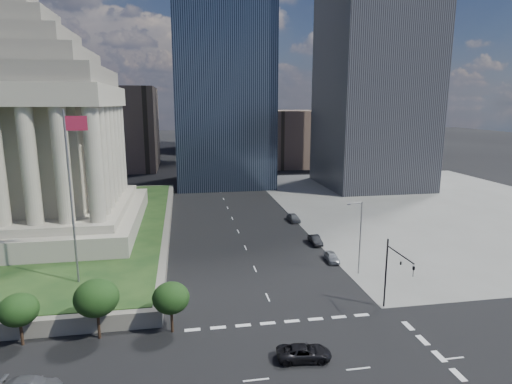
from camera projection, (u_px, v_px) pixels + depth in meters
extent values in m
plane|color=black|center=(215.00, 180.00, 127.83)|extent=(500.00, 500.00, 0.00)
cube|color=slate|center=(432.00, 205.00, 96.90)|extent=(68.00, 90.00, 0.03)
cylinder|color=slate|center=(71.00, 199.00, 48.41)|extent=(0.24, 0.24, 20.00)
cube|color=#9E1C39|center=(76.00, 123.00, 46.89)|extent=(2.40, 0.05, 1.60)
cube|color=black|center=(222.00, 76.00, 117.24)|extent=(26.00, 26.00, 60.00)
cube|color=brown|center=(294.00, 138.00, 160.08)|extent=(20.00, 30.00, 20.00)
cube|color=brown|center=(122.00, 128.00, 148.92)|extent=(24.00, 30.00, 28.00)
cylinder|color=black|center=(386.00, 273.00, 47.57)|extent=(0.18, 0.18, 8.00)
cylinder|color=black|center=(400.00, 254.00, 44.27)|extent=(0.14, 5.50, 0.14)
cube|color=black|center=(413.00, 272.00, 41.78)|extent=(0.30, 0.30, 1.10)
cylinder|color=slate|center=(360.00, 238.00, 56.70)|extent=(0.16, 0.16, 10.00)
cylinder|color=slate|center=(355.00, 203.00, 55.58)|extent=(1.80, 0.12, 0.12)
cube|color=slate|center=(349.00, 204.00, 55.45)|extent=(0.50, 0.22, 0.14)
imported|color=black|center=(304.00, 353.00, 38.20)|extent=(2.71, 5.10, 1.37)
imported|color=gray|center=(332.00, 257.00, 62.08)|extent=(1.84, 4.08, 1.36)
imported|color=black|center=(315.00, 240.00, 69.67)|extent=(1.50, 4.22, 1.39)
imported|color=#565A5E|center=(294.00, 218.00, 83.02)|extent=(4.58, 2.06, 1.53)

